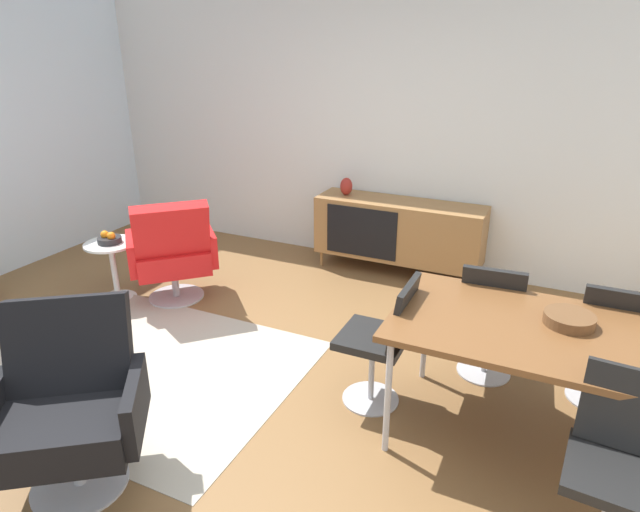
{
  "coord_description": "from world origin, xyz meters",
  "views": [
    {
      "loc": [
        1.72,
        -2.45,
        2.14
      ],
      "look_at": [
        0.41,
        0.34,
        0.89
      ],
      "focal_mm": 30.27,
      "sensor_mm": 36.0,
      "label": 1
    }
  ],
  "objects_px": {
    "vase_cobalt": "(346,186)",
    "dining_table": "(546,337)",
    "dining_chair_back_left": "(490,316)",
    "armchair_black_shell": "(69,402)",
    "sideboard": "(398,230)",
    "side_table_round": "(113,264)",
    "fruit_bowl": "(109,239)",
    "wooden_bowl_on_table": "(569,319)",
    "dining_chair_front_right": "(618,463)",
    "dining_chair_near_window": "(383,337)",
    "lounge_chair_red": "(172,251)",
    "dining_chair_back_right": "(610,339)"
  },
  "relations": [
    {
      "from": "fruit_bowl",
      "to": "dining_chair_back_right",
      "type": "bearing_deg",
      "value": 2.02
    },
    {
      "from": "wooden_bowl_on_table",
      "to": "lounge_chair_red",
      "type": "bearing_deg",
      "value": 170.78
    },
    {
      "from": "armchair_black_shell",
      "to": "fruit_bowl",
      "type": "distance_m",
      "value": 2.18
    },
    {
      "from": "dining_chair_back_left",
      "to": "lounge_chair_red",
      "type": "distance_m",
      "value": 2.64
    },
    {
      "from": "lounge_chair_red",
      "to": "fruit_bowl",
      "type": "xyz_separation_m",
      "value": [
        -0.52,
        -0.18,
        0.09
      ]
    },
    {
      "from": "dining_chair_back_right",
      "to": "dining_chair_near_window",
      "type": "bearing_deg",
      "value": -155.73
    },
    {
      "from": "side_table_round",
      "to": "fruit_bowl",
      "type": "bearing_deg",
      "value": -93.28
    },
    {
      "from": "vase_cobalt",
      "to": "lounge_chair_red",
      "type": "relative_size",
      "value": 0.18
    },
    {
      "from": "dining_chair_back_right",
      "to": "fruit_bowl",
      "type": "bearing_deg",
      "value": -177.98
    },
    {
      "from": "dining_chair_back_left",
      "to": "dining_chair_near_window",
      "type": "distance_m",
      "value": 0.78
    },
    {
      "from": "lounge_chair_red",
      "to": "side_table_round",
      "type": "relative_size",
      "value": 1.82
    },
    {
      "from": "sideboard",
      "to": "dining_table",
      "type": "distance_m",
      "value": 2.49
    },
    {
      "from": "dining_chair_near_window",
      "to": "side_table_round",
      "type": "bearing_deg",
      "value": 170.74
    },
    {
      "from": "fruit_bowl",
      "to": "vase_cobalt",
      "type": "bearing_deg",
      "value": 46.59
    },
    {
      "from": "wooden_bowl_on_table",
      "to": "dining_chair_front_right",
      "type": "height_order",
      "value": "dining_chair_front_right"
    },
    {
      "from": "vase_cobalt",
      "to": "armchair_black_shell",
      "type": "height_order",
      "value": "armchair_black_shell"
    },
    {
      "from": "dining_chair_near_window",
      "to": "armchair_black_shell",
      "type": "distance_m",
      "value": 1.74
    },
    {
      "from": "dining_chair_front_right",
      "to": "fruit_bowl",
      "type": "distance_m",
      "value": 3.98
    },
    {
      "from": "vase_cobalt",
      "to": "dining_chair_front_right",
      "type": "height_order",
      "value": "vase_cobalt"
    },
    {
      "from": "dining_chair_back_right",
      "to": "dining_chair_back_left",
      "type": "distance_m",
      "value": 0.7
    },
    {
      "from": "dining_chair_back_left",
      "to": "dining_chair_near_window",
      "type": "xyz_separation_m",
      "value": [
        -0.54,
        -0.56,
        0.0
      ]
    },
    {
      "from": "dining_chair_near_window",
      "to": "armchair_black_shell",
      "type": "xyz_separation_m",
      "value": [
        -1.21,
        -1.25,
        -0.0
      ]
    },
    {
      "from": "dining_table",
      "to": "dining_chair_near_window",
      "type": "bearing_deg",
      "value": 179.98
    },
    {
      "from": "vase_cobalt",
      "to": "dining_table",
      "type": "height_order",
      "value": "vase_cobalt"
    },
    {
      "from": "dining_chair_near_window",
      "to": "lounge_chair_red",
      "type": "relative_size",
      "value": 0.9
    },
    {
      "from": "vase_cobalt",
      "to": "sideboard",
      "type": "bearing_deg",
      "value": -0.2
    },
    {
      "from": "dining_chair_back_left",
      "to": "side_table_round",
      "type": "distance_m",
      "value": 3.16
    },
    {
      "from": "fruit_bowl",
      "to": "dining_table",
      "type": "bearing_deg",
      "value": -6.9
    },
    {
      "from": "armchair_black_shell",
      "to": "dining_chair_front_right",
      "type": "bearing_deg",
      "value": 15.77
    },
    {
      "from": "dining_chair_front_right",
      "to": "dining_chair_back_left",
      "type": "xyz_separation_m",
      "value": [
        -0.7,
        1.12,
        0.0
      ]
    },
    {
      "from": "armchair_black_shell",
      "to": "dining_chair_near_window",
      "type": "bearing_deg",
      "value": 45.99
    },
    {
      "from": "dining_chair_back_right",
      "to": "dining_chair_front_right",
      "type": "height_order",
      "value": "same"
    },
    {
      "from": "fruit_bowl",
      "to": "dining_chair_back_left",
      "type": "bearing_deg",
      "value": 2.46
    },
    {
      "from": "dining_chair_near_window",
      "to": "side_table_round",
      "type": "height_order",
      "value": "dining_chair_near_window"
    },
    {
      "from": "armchair_black_shell",
      "to": "fruit_bowl",
      "type": "bearing_deg",
      "value": 129.88
    },
    {
      "from": "sideboard",
      "to": "fruit_bowl",
      "type": "xyz_separation_m",
      "value": [
        -2.07,
        -1.6,
        0.12
      ]
    },
    {
      "from": "wooden_bowl_on_table",
      "to": "side_table_round",
      "type": "height_order",
      "value": "wooden_bowl_on_table"
    },
    {
      "from": "dining_chair_back_right",
      "to": "dining_chair_front_right",
      "type": "xyz_separation_m",
      "value": [
        0.0,
        -1.12,
        0.0
      ]
    },
    {
      "from": "dining_table",
      "to": "side_table_round",
      "type": "height_order",
      "value": "dining_table"
    },
    {
      "from": "sideboard",
      "to": "armchair_black_shell",
      "type": "xyz_separation_m",
      "value": [
        -0.67,
        -3.28,
        0.03
      ]
    },
    {
      "from": "wooden_bowl_on_table",
      "to": "side_table_round",
      "type": "distance_m",
      "value": 3.63
    },
    {
      "from": "dining_table",
      "to": "dining_chair_back_right",
      "type": "xyz_separation_m",
      "value": [
        0.35,
        0.56,
        -0.23
      ]
    },
    {
      "from": "sideboard",
      "to": "side_table_round",
      "type": "distance_m",
      "value": 2.62
    },
    {
      "from": "dining_chair_back_left",
      "to": "armchair_black_shell",
      "type": "relative_size",
      "value": 0.9
    },
    {
      "from": "dining_table",
      "to": "dining_chair_front_right",
      "type": "distance_m",
      "value": 0.7
    },
    {
      "from": "vase_cobalt",
      "to": "dining_chair_back_left",
      "type": "height_order",
      "value": "vase_cobalt"
    },
    {
      "from": "dining_chair_back_left",
      "to": "armchair_black_shell",
      "type": "xyz_separation_m",
      "value": [
        -1.75,
        -1.81,
        -0.0
      ]
    },
    {
      "from": "dining_chair_front_right",
      "to": "lounge_chair_red",
      "type": "xyz_separation_m",
      "value": [
        -3.34,
        1.16,
        -0.0
      ]
    },
    {
      "from": "dining_chair_near_window",
      "to": "side_table_round",
      "type": "distance_m",
      "value": 2.65
    },
    {
      "from": "dining_chair_back_right",
      "to": "wooden_bowl_on_table",
      "type": "bearing_deg",
      "value": -119.4
    }
  ]
}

